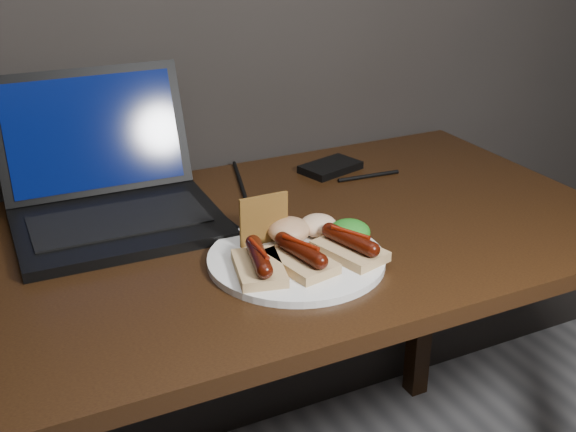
{
  "coord_description": "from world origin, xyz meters",
  "views": [
    {
      "loc": [
        -0.41,
        0.34,
        1.3
      ],
      "look_at": [
        0.06,
        1.29,
        0.82
      ],
      "focal_mm": 45.0,
      "sensor_mm": 36.0,
      "label": 1
    }
  ],
  "objects": [
    {
      "name": "hard_drive",
      "position": [
        0.31,
        1.6,
        0.76
      ],
      "size": [
        0.14,
        0.11,
        0.02
      ],
      "primitive_type": "cube",
      "rotation": [
        0.0,
        0.0,
        0.28
      ],
      "color": "black",
      "rests_on": "desk"
    },
    {
      "name": "bread_sausage_center",
      "position": [
        0.05,
        1.22,
        0.78
      ],
      "size": [
        0.09,
        0.13,
        0.04
      ],
      "color": "#DEC382",
      "rests_on": "plate"
    },
    {
      "name": "crispbread",
      "position": [
        0.03,
        1.32,
        0.8
      ],
      "size": [
        0.08,
        0.01,
        0.08
      ],
      "primitive_type": "cube",
      "color": "olive",
      "rests_on": "plate"
    },
    {
      "name": "desk",
      "position": [
        0.0,
        1.38,
        0.66
      ],
      "size": [
        1.4,
        0.7,
        0.75
      ],
      "color": "black",
      "rests_on": "ground"
    },
    {
      "name": "bread_sausage_right",
      "position": [
        0.13,
        1.22,
        0.78
      ],
      "size": [
        0.1,
        0.13,
        0.04
      ],
      "color": "#DEC382",
      "rests_on": "plate"
    },
    {
      "name": "desk_cables",
      "position": [
        -0.0,
        1.52,
        0.75
      ],
      "size": [
        0.85,
        0.42,
        0.01
      ],
      "color": "black",
      "rests_on": "desk"
    },
    {
      "name": "bread_sausage_left",
      "position": [
        -0.02,
        1.23,
        0.78
      ],
      "size": [
        0.09,
        0.13,
        0.04
      ],
      "color": "#DEC382",
      "rests_on": "plate"
    },
    {
      "name": "coleslaw_mound",
      "position": [
        0.12,
        1.31,
        0.78
      ],
      "size": [
        0.06,
        0.06,
        0.04
      ],
      "primitive_type": "ellipsoid",
      "color": "#EEEACE",
      "rests_on": "plate"
    },
    {
      "name": "laptop",
      "position": [
        -0.17,
        1.57,
        0.8
      ],
      "size": [
        0.36,
        0.36,
        0.25
      ],
      "color": "black",
      "rests_on": "desk"
    },
    {
      "name": "plate",
      "position": [
        0.06,
        1.26,
        0.76
      ],
      "size": [
        0.32,
        0.32,
        0.01
      ],
      "primitive_type": "cylinder",
      "rotation": [
        0.0,
        0.0,
        -0.14
      ],
      "color": "white",
      "rests_on": "desk"
    },
    {
      "name": "salsa_mound",
      "position": [
        0.07,
        1.31,
        0.78
      ],
      "size": [
        0.07,
        0.07,
        0.04
      ],
      "primitive_type": "ellipsoid",
      "color": "#992B0F",
      "rests_on": "plate"
    },
    {
      "name": "salad_greens",
      "position": [
        0.16,
        1.26,
        0.78
      ],
      "size": [
        0.07,
        0.07,
        0.04
      ],
      "primitive_type": "ellipsoid",
      "color": "#1B6213",
      "rests_on": "plate"
    }
  ]
}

